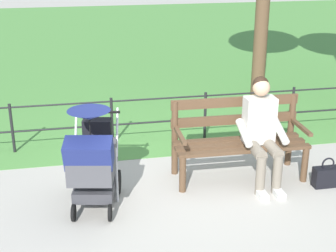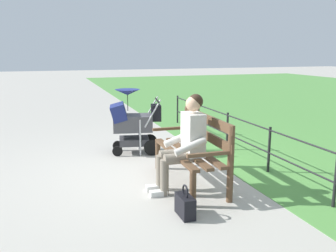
{
  "view_description": "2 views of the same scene",
  "coord_description": "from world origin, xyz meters",
  "px_view_note": "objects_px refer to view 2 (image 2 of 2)",
  "views": [
    {
      "loc": [
        1.16,
        5.17,
        2.77
      ],
      "look_at": [
        0.14,
        0.0,
        0.76
      ],
      "focal_mm": 52.86,
      "sensor_mm": 36.0,
      "label": 1
    },
    {
      "loc": [
        -5.24,
        1.77,
        1.82
      ],
      "look_at": [
        0.1,
        -0.01,
        0.65
      ],
      "focal_mm": 39.12,
      "sensor_mm": 36.0,
      "label": 2
    }
  ],
  "objects_px": {
    "stroller": "(132,121)",
    "park_bench": "(195,146)",
    "person_on_bench": "(185,140)",
    "handbag": "(185,205)"
  },
  "relations": [
    {
      "from": "handbag",
      "to": "person_on_bench",
      "type": "bearing_deg",
      "value": -20.76
    },
    {
      "from": "handbag",
      "to": "stroller",
      "type": "bearing_deg",
      "value": -0.71
    },
    {
      "from": "park_bench",
      "to": "person_on_bench",
      "type": "xyz_separation_m",
      "value": [
        -0.21,
        0.22,
        0.15
      ]
    },
    {
      "from": "person_on_bench",
      "to": "stroller",
      "type": "relative_size",
      "value": 1.11
    },
    {
      "from": "park_bench",
      "to": "handbag",
      "type": "distance_m",
      "value": 1.14
    },
    {
      "from": "stroller",
      "to": "handbag",
      "type": "xyz_separation_m",
      "value": [
        -2.72,
        0.03,
        -0.47
      ]
    },
    {
      "from": "park_bench",
      "to": "handbag",
      "type": "height_order",
      "value": "park_bench"
    },
    {
      "from": "stroller",
      "to": "park_bench",
      "type": "bearing_deg",
      "value": -165.14
    },
    {
      "from": "stroller",
      "to": "handbag",
      "type": "distance_m",
      "value": 2.76
    },
    {
      "from": "person_on_bench",
      "to": "stroller",
      "type": "distance_m",
      "value": 2.0
    }
  ]
}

